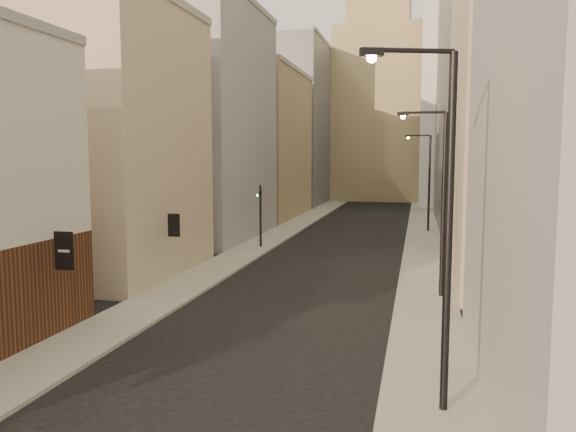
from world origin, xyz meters
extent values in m
cube|color=gray|center=(-6.50, 55.00, 0.07)|extent=(3.00, 140.00, 0.15)
cube|color=gray|center=(6.50, 55.00, 0.07)|extent=(3.00, 140.00, 0.15)
cube|color=black|center=(-7.30, 14.00, 3.60)|extent=(0.80, 0.08, 1.50)
cube|color=black|center=(-7.30, 24.00, 3.40)|extent=(0.70, 0.08, 1.30)
cube|color=#BEAC91|center=(-12.00, 26.00, 8.00)|extent=(8.00, 12.00, 16.00)
cube|color=gray|center=(-12.00, 42.00, 10.00)|extent=(8.00, 16.00, 20.00)
cube|color=#97855E|center=(-12.00, 60.00, 8.50)|extent=(8.00, 18.00, 17.00)
cube|color=gray|center=(-12.00, 80.00, 12.00)|extent=(8.00, 20.00, 24.00)
cube|color=#BEAC91|center=(12.00, 30.00, 10.00)|extent=(8.00, 16.00, 20.00)
cube|color=gray|center=(12.00, 50.00, 13.00)|extent=(8.00, 20.00, 26.00)
cube|color=gray|center=(18.00, 78.00, 25.00)|extent=(20.00, 22.00, 50.00)
cube|color=#97855E|center=(-1.00, 92.00, 14.00)|extent=(14.00, 14.00, 28.00)
cube|color=#97855E|center=(-1.00, 92.00, 31.00)|extent=(10.00, 10.00, 6.00)
cube|color=silver|center=(10.00, 78.00, 17.00)|extent=(8.00, 8.00, 34.00)
cylinder|color=black|center=(6.82, 10.86, 4.99)|extent=(0.22, 0.22, 9.98)
cylinder|color=black|center=(5.78, 10.50, 9.98)|extent=(2.14, 0.85, 0.13)
cube|color=black|center=(4.73, 10.14, 9.93)|extent=(0.66, 0.43, 0.20)
sphere|color=#FFB13F|center=(4.73, 10.14, 9.78)|extent=(0.27, 0.27, 0.27)
cylinder|color=black|center=(7.24, 24.25, 4.70)|extent=(0.21, 0.21, 9.41)
cylinder|color=black|center=(6.19, 24.17, 9.41)|extent=(2.09, 0.28, 0.13)
cube|color=black|center=(5.15, 24.09, 9.35)|extent=(0.59, 0.27, 0.19)
sphere|color=#FFB13F|center=(5.15, 24.09, 9.22)|extent=(0.25, 0.25, 0.25)
cylinder|color=black|center=(6.97, 49.85, 4.60)|extent=(0.20, 0.20, 9.20)
cylinder|color=black|center=(5.95, 49.78, 9.20)|extent=(2.05, 0.26, 0.12)
cube|color=black|center=(4.93, 49.71, 9.15)|extent=(0.58, 0.26, 0.18)
sphere|color=#FFB13F|center=(4.93, 49.71, 9.02)|extent=(0.25, 0.25, 0.25)
cylinder|color=black|center=(-6.05, 37.29, 2.50)|extent=(0.16, 0.16, 5.00)
imported|color=black|center=(-6.05, 37.29, 4.20)|extent=(0.58, 0.58, 1.32)
sphere|color=#19E533|center=(-6.30, 37.29, 4.20)|extent=(0.16, 0.16, 0.16)
camera|label=1|loc=(6.00, -4.87, 7.23)|focal=35.00mm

